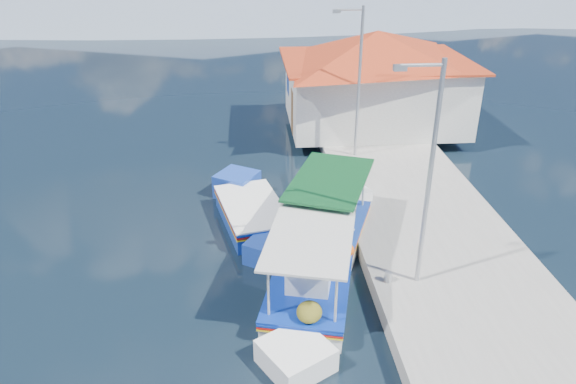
{
  "coord_description": "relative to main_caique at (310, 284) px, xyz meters",
  "views": [
    {
      "loc": [
        0.19,
        -9.8,
        9.13
      ],
      "look_at": [
        1.4,
        6.05,
        1.3
      ],
      "focal_mm": 33.7,
      "sensor_mm": 36.0,
      "label": 1
    }
  ],
  "objects": [
    {
      "name": "caique_blue_hull",
      "position": [
        -1.44,
        4.25,
        -0.14
      ],
      "size": [
        2.88,
        6.32,
        1.16
      ],
      "rotation": [
        0.0,
        0.0,
        -0.23
      ],
      "color": "#1B40A6",
      "rests_on": "ground"
    },
    {
      "name": "ground",
      "position": [
        -1.69,
        -2.12,
        -0.46
      ],
      "size": [
        160.0,
        160.0,
        0.0
      ],
      "primitive_type": "plane",
      "color": "black",
      "rests_on": "ground"
    },
    {
      "name": "lamp_post_far",
      "position": [
        2.82,
        8.88,
        3.4
      ],
      "size": [
        1.21,
        0.14,
        6.0
      ],
      "color": "#A5A8AD",
      "rests_on": "quay"
    },
    {
      "name": "quay",
      "position": [
        4.21,
        3.88,
        -0.21
      ],
      "size": [
        5.0,
        44.0,
        0.5
      ],
      "primitive_type": "cube",
      "color": "#A09C96",
      "rests_on": "ground"
    },
    {
      "name": "harbor_building",
      "position": [
        4.51,
        12.88,
        2.32
      ],
      "size": [
        10.49,
        10.49,
        4.4
      ],
      "color": "white",
      "rests_on": "quay"
    },
    {
      "name": "caique_green_canopy",
      "position": [
        0.87,
        2.76,
        -0.07
      ],
      "size": [
        3.65,
        6.47,
        2.59
      ],
      "rotation": [
        0.0,
        0.0,
        0.37
      ],
      "color": "white",
      "rests_on": "ground"
    },
    {
      "name": "bollards",
      "position": [
        2.11,
        3.13,
        0.19
      ],
      "size": [
        0.2,
        17.2,
        0.3
      ],
      "color": "#A5A8AD",
      "rests_on": "quay"
    },
    {
      "name": "main_caique",
      "position": [
        0.0,
        0.0,
        0.0
      ],
      "size": [
        3.21,
        6.97,
        2.36
      ],
      "rotation": [
        0.0,
        0.0,
        0.24
      ],
      "color": "white",
      "rests_on": "ground"
    },
    {
      "name": "lamp_post_near",
      "position": [
        2.82,
        -0.12,
        3.4
      ],
      "size": [
        1.21,
        0.14,
        6.0
      ],
      "color": "#A5A8AD",
      "rests_on": "quay"
    }
  ]
}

